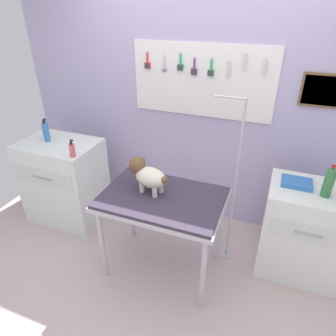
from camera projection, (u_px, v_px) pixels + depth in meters
The scene contains 11 objects.
ground at pixel (153, 295), 2.57m from camera, with size 4.40×4.00×0.04m, color #C1ABA7.
rear_wall_panel at pixel (201, 117), 3.02m from camera, with size 4.00×0.11×2.30m.
grooming_table at pixel (162, 204), 2.47m from camera, with size 1.02×0.68×0.80m.
grooming_arm at pixel (233, 193), 2.60m from camera, with size 0.30×0.11×1.57m.
dog at pixel (147, 175), 2.44m from camera, with size 0.39×0.24×0.28m.
counter_left at pixel (65, 181), 3.28m from camera, with size 0.80×0.58×0.92m.
cabinet_right at pixel (303, 231), 2.61m from camera, with size 0.68×0.54×0.86m.
detangler_spray at pixel (72, 150), 2.75m from camera, with size 0.05×0.05×0.17m.
conditioner_bottle at pixel (46, 132), 3.04m from camera, with size 0.06×0.06×0.24m.
soda_bottle at pixel (329, 182), 2.27m from camera, with size 0.07×0.07×0.27m.
supply_tray at pixel (297, 183), 2.46m from camera, with size 0.24×0.18×0.04m.
Camera 1 is at (0.73, -1.53, 2.20)m, focal length 31.92 mm.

